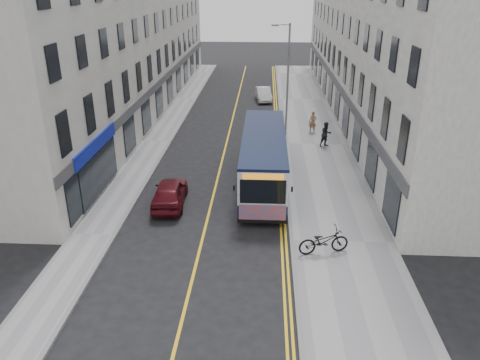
# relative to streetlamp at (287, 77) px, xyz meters

# --- Properties ---
(ground) EXTENTS (140.00, 140.00, 0.00)m
(ground) POSITION_rel_streetlamp_xyz_m (-4.17, -14.00, -4.38)
(ground) COLOR black
(ground) RESTS_ON ground
(pavement_east) EXTENTS (4.50, 64.00, 0.12)m
(pavement_east) POSITION_rel_streetlamp_xyz_m (2.08, -2.00, -4.32)
(pavement_east) COLOR gray
(pavement_east) RESTS_ON ground
(pavement_west) EXTENTS (2.00, 64.00, 0.12)m
(pavement_west) POSITION_rel_streetlamp_xyz_m (-9.17, -2.00, -4.32)
(pavement_west) COLOR gray
(pavement_west) RESTS_ON ground
(kerb_east) EXTENTS (0.18, 64.00, 0.13)m
(kerb_east) POSITION_rel_streetlamp_xyz_m (-0.17, -2.00, -4.32)
(kerb_east) COLOR slate
(kerb_east) RESTS_ON ground
(kerb_west) EXTENTS (0.18, 64.00, 0.13)m
(kerb_west) POSITION_rel_streetlamp_xyz_m (-8.17, -2.00, -4.32)
(kerb_west) COLOR slate
(kerb_west) RESTS_ON ground
(road_centre_line) EXTENTS (0.12, 64.00, 0.01)m
(road_centre_line) POSITION_rel_streetlamp_xyz_m (-4.17, -2.00, -4.38)
(road_centre_line) COLOR yellow
(road_centre_line) RESTS_ON ground
(road_dbl_yellow_inner) EXTENTS (0.10, 64.00, 0.01)m
(road_dbl_yellow_inner) POSITION_rel_streetlamp_xyz_m (-0.62, -2.00, -4.38)
(road_dbl_yellow_inner) COLOR yellow
(road_dbl_yellow_inner) RESTS_ON ground
(road_dbl_yellow_outer) EXTENTS (0.10, 64.00, 0.01)m
(road_dbl_yellow_outer) POSITION_rel_streetlamp_xyz_m (-0.42, -2.00, -4.38)
(road_dbl_yellow_outer) COLOR yellow
(road_dbl_yellow_outer) RESTS_ON ground
(terrace_east) EXTENTS (6.00, 46.00, 13.00)m
(terrace_east) POSITION_rel_streetlamp_xyz_m (7.33, 7.00, 2.12)
(terrace_east) COLOR white
(terrace_east) RESTS_ON ground
(terrace_west) EXTENTS (6.00, 46.00, 13.00)m
(terrace_west) POSITION_rel_streetlamp_xyz_m (-13.17, 7.00, 2.12)
(terrace_west) COLOR silver
(terrace_west) RESTS_ON ground
(streetlamp) EXTENTS (1.32, 0.18, 8.00)m
(streetlamp) POSITION_rel_streetlamp_xyz_m (0.00, 0.00, 0.00)
(streetlamp) COLOR gray
(streetlamp) RESTS_ON ground
(city_bus) EXTENTS (2.40, 10.24, 2.97)m
(city_bus) POSITION_rel_streetlamp_xyz_m (-1.50, -8.96, -2.76)
(city_bus) COLOR black
(city_bus) RESTS_ON ground
(bicycle) EXTENTS (2.29, 1.27, 1.14)m
(bicycle) POSITION_rel_streetlamp_xyz_m (1.08, -16.22, -3.69)
(bicycle) COLOR black
(bicycle) RESTS_ON pavement_east
(pedestrian_near) EXTENTS (0.68, 0.57, 1.59)m
(pedestrian_near) POSITION_rel_streetlamp_xyz_m (2.10, 0.70, -3.47)
(pedestrian_near) COLOR #926342
(pedestrian_near) RESTS_ON pavement_east
(pedestrian_far) EXTENTS (1.02, 0.94, 1.70)m
(pedestrian_far) POSITION_rel_streetlamp_xyz_m (2.73, -2.45, -3.41)
(pedestrian_far) COLOR black
(pedestrian_far) RESTS_ON pavement_east
(car_white) EXTENTS (1.71, 3.85, 1.23)m
(car_white) POSITION_rel_streetlamp_xyz_m (-1.65, 11.00, -3.77)
(car_white) COLOR silver
(car_white) RESTS_ON ground
(car_maroon) EXTENTS (1.79, 4.00, 1.34)m
(car_maroon) POSITION_rel_streetlamp_xyz_m (-6.28, -11.78, -3.71)
(car_maroon) COLOR #4F0D14
(car_maroon) RESTS_ON ground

